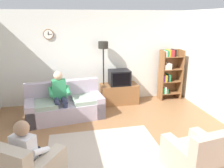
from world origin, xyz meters
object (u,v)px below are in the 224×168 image
bookshelf (169,73)px  armchair_near_bookshelf (196,158)px  couch (65,106)px  tv (119,77)px  tv_stand (119,94)px  person_in_left_armchair (29,150)px  floor_lamp (103,55)px  person_on_couch (60,93)px

bookshelf → armchair_near_bookshelf: 3.61m
couch → tv: bearing=22.4°
bookshelf → armchair_near_bookshelf: (-1.11, -3.38, -0.56)m
tv_stand → bookshelf: (1.61, 0.07, 0.55)m
couch → bookshelf: (3.21, 0.75, 0.54)m
tv → person_in_left_armchair: size_ratio=0.54×
couch → tv_stand: size_ratio=1.82×
floor_lamp → armchair_near_bookshelf: 3.73m
person_on_couch → bookshelf: bearing=14.6°
bookshelf → person_on_couch: bearing=-165.4°
floor_lamp → couch: bearing=-145.8°
armchair_near_bookshelf → person_on_couch: bearing=131.2°
couch → person_in_left_armchair: 2.41m
bookshelf → person_on_couch: 3.43m
tv → bookshelf: (1.61, 0.09, 0.04)m
tv_stand → bookshelf: bookshelf is taller
tv → bookshelf: bearing=3.3°
couch → armchair_near_bookshelf: bearing=-51.4°
tv → person_in_left_armchair: person_in_left_armchair is taller
person_on_couch → armchair_near_bookshelf: bearing=-48.8°
couch → tv: 1.80m
floor_lamp → armchair_near_bookshelf: size_ratio=1.87×
tv_stand → tv: tv is taller
floor_lamp → armchair_near_bookshelf: (0.95, -3.41, -1.16)m
tv_stand → person_in_left_armchair: size_ratio=0.98×
floor_lamp → person_in_left_armchair: floor_lamp is taller
bookshelf → floor_lamp: floor_lamp is taller
bookshelf → person_in_left_armchair: (-3.72, -3.09, -0.24)m
couch → person_in_left_armchair: person_in_left_armchair is taller
tv_stand → person_in_left_armchair: person_in_left_armchair is taller
tv_stand → person_in_left_armchair: bearing=-124.9°
person_on_couch → person_in_left_armchair: person_on_couch is taller
bookshelf → floor_lamp: bearing=179.2°
bookshelf → person_in_left_armchair: size_ratio=1.41×
tv → armchair_near_bookshelf: tv is taller
person_in_left_armchair → floor_lamp: bearing=62.0°
armchair_near_bookshelf → person_on_couch: 3.37m
tv_stand → person_in_left_armchair: (-2.11, -3.02, 0.31)m
tv_stand → floor_lamp: floor_lamp is taller
floor_lamp → armchair_near_bookshelf: bearing=-74.5°
bookshelf → person_on_couch: (-3.32, -0.86, -0.15)m
tv_stand → person_on_couch: 1.92m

